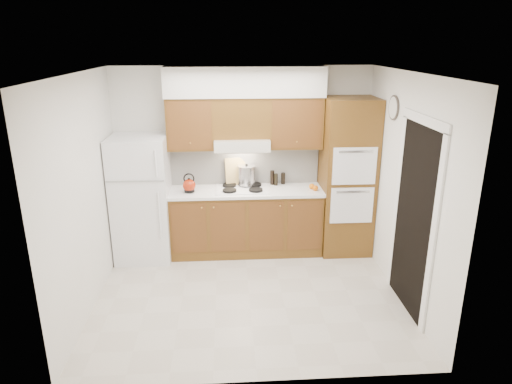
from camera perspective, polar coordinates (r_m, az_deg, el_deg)
floor at (r=5.66m, az=-0.89°, el=-12.60°), size 3.60×3.60×0.00m
ceiling at (r=4.86m, az=-1.04°, el=14.66°), size 3.60×3.60×0.00m
wall_back at (r=6.55m, az=-1.62°, el=4.13°), size 3.60×0.02×2.60m
wall_left at (r=5.35m, az=-20.61°, el=-0.43°), size 0.02×3.00×2.60m
wall_right at (r=5.50m, az=18.11°, el=0.37°), size 0.02×3.00×2.60m
fridge at (r=6.44m, az=-14.05°, el=-0.79°), size 0.75×0.72×1.72m
base_cabinets at (r=6.54m, az=-1.23°, el=-3.76°), size 2.11×0.60×0.90m
countertop at (r=6.37m, az=-1.25°, el=0.12°), size 2.13×0.62×0.04m
backsplash at (r=6.56m, az=-1.39°, el=3.42°), size 2.11×0.03×0.56m
oven_cabinet at (r=6.51m, az=11.29°, el=1.84°), size 0.70×0.65×2.20m
upper_cab_left at (r=6.29m, az=-8.20°, el=8.46°), size 0.63×0.33×0.70m
upper_cab_right at (r=6.35m, az=4.93°, el=8.67°), size 0.73×0.33×0.70m
range_hood at (r=6.27m, az=-1.79°, el=6.05°), size 0.75×0.45×0.15m
upper_cab_over_hood at (r=6.27m, az=-1.84°, el=9.29°), size 0.75×0.33×0.55m
soffit at (r=6.19m, az=-1.41°, el=13.62°), size 2.13×0.36×0.40m
cooktop at (r=6.37m, az=-1.71°, el=0.39°), size 0.74×0.50×0.01m
doorway at (r=5.27m, az=19.09°, el=-3.40°), size 0.02×0.90×2.10m
wall_clock at (r=5.81m, az=16.85°, el=10.05°), size 0.02×0.30×0.30m
kettle at (r=6.28m, az=-8.35°, el=0.82°), size 0.22×0.22×0.18m
cutting_board at (r=6.52m, az=-2.57°, el=2.58°), size 0.31×0.16×0.39m
stock_pot at (r=6.47m, az=-1.18°, el=2.12°), size 0.29×0.29×0.26m
condiment_a at (r=6.57m, az=2.04°, el=1.82°), size 0.06×0.06×0.20m
condiment_b at (r=6.53m, az=2.51°, el=1.57°), size 0.07×0.07×0.17m
condiment_c at (r=6.60m, az=3.41°, el=1.71°), size 0.07×0.07×0.17m
orange_near at (r=6.35m, az=7.42°, el=0.49°), size 0.10×0.10×0.08m
orange_far at (r=6.42m, az=6.99°, el=0.70°), size 0.09×0.09×0.08m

